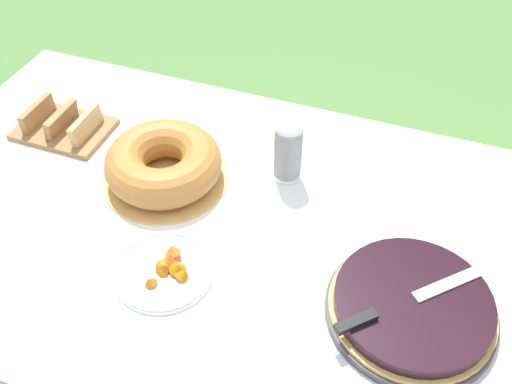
{
  "coord_description": "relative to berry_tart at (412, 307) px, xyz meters",
  "views": [
    {
      "loc": [
        0.34,
        -0.84,
        1.8
      ],
      "look_at": [
        0.0,
        0.07,
        0.83
      ],
      "focal_mm": 40.0,
      "sensor_mm": 36.0,
      "label": 1
    }
  ],
  "objects": [
    {
      "name": "ground_plane",
      "position": [
        -0.41,
        0.1,
        -0.8
      ],
      "size": [
        16.0,
        16.0,
        0.0
      ],
      "primitive_type": "plane",
      "color": "#568442"
    },
    {
      "name": "tablecloth",
      "position": [
        -0.41,
        0.1,
        -0.04
      ],
      "size": [
        1.88,
        1.05,
        0.1
      ],
      "color": "white",
      "rests_on": "garden_table"
    },
    {
      "name": "berry_tart",
      "position": [
        0.0,
        0.0,
        0.0
      ],
      "size": [
        0.36,
        0.36,
        0.06
      ],
      "color": "#38383D",
      "rests_on": "tablecloth"
    },
    {
      "name": "snack_plate_left",
      "position": [
        -0.53,
        -0.08,
        -0.02
      ],
      "size": [
        0.23,
        0.23,
        0.05
      ],
      "color": "white",
      "rests_on": "tablecloth"
    },
    {
      "name": "bundt_cake",
      "position": [
        -0.67,
        0.2,
        0.03
      ],
      "size": [
        0.33,
        0.33,
        0.11
      ],
      "color": "tan",
      "rests_on": "tablecloth"
    },
    {
      "name": "serving_knife",
      "position": [
        -0.02,
        -0.02,
        0.04
      ],
      "size": [
        0.28,
        0.28,
        0.01
      ],
      "rotation": [
        0.0,
        0.0,
        0.78
      ],
      "color": "silver",
      "rests_on": "berry_tart"
    },
    {
      "name": "cup_stack",
      "position": [
        -0.37,
        0.32,
        0.06
      ],
      "size": [
        0.07,
        0.07,
        0.18
      ],
      "color": "white",
      "rests_on": "tablecloth"
    },
    {
      "name": "bread_board",
      "position": [
        -1.03,
        0.27,
        -0.01
      ],
      "size": [
        0.26,
        0.18,
        0.07
      ],
      "color": "olive",
      "rests_on": "tablecloth"
    },
    {
      "name": "garden_table",
      "position": [
        -0.41,
        0.1,
        -0.1
      ],
      "size": [
        1.87,
        1.04,
        0.77
      ],
      "color": "#A87A47",
      "rests_on": "ground_plane"
    }
  ]
}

